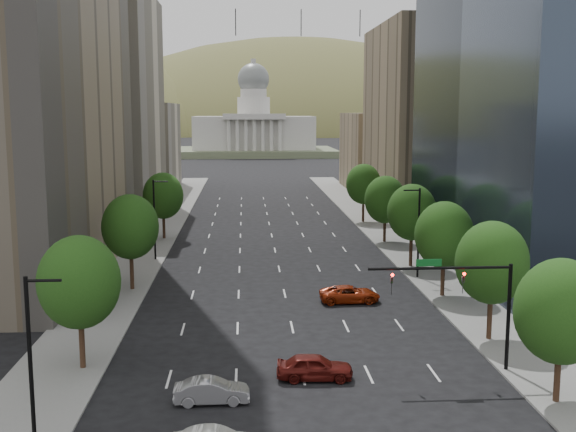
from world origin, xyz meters
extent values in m
cube|color=slate|center=(-15.50, 60.00, 0.07)|extent=(6.00, 200.00, 0.15)
cube|color=slate|center=(15.50, 60.00, 0.07)|extent=(6.00, 200.00, 0.15)
cube|color=beige|center=(-25.00, 103.00, 17.50)|extent=(14.00, 30.00, 35.00)
cube|color=beige|center=(-25.00, 136.00, 9.00)|extent=(14.00, 26.00, 18.00)
cube|color=#8C7759|center=(25.00, 100.00, 15.00)|extent=(14.00, 30.00, 30.00)
cube|color=#8C7759|center=(25.00, 133.00, 8.00)|extent=(14.00, 26.00, 16.00)
cylinder|color=#382316|center=(14.00, 25.00, 1.88)|extent=(0.36, 0.36, 3.75)
ellipsoid|color=#16380F|center=(14.00, 25.00, 5.40)|extent=(5.20, 5.20, 5.98)
cylinder|color=#382316|center=(14.00, 36.00, 2.00)|extent=(0.36, 0.36, 4.00)
ellipsoid|color=#16380F|center=(14.00, 36.00, 5.76)|extent=(5.20, 5.20, 5.98)
cylinder|color=#382316|center=(14.00, 48.00, 1.95)|extent=(0.36, 0.36, 3.90)
ellipsoid|color=#16380F|center=(14.00, 48.00, 5.62)|extent=(5.20, 5.20, 5.98)
cylinder|color=#382316|center=(14.00, 60.00, 2.05)|extent=(0.36, 0.36, 4.10)
ellipsoid|color=#16380F|center=(14.00, 60.00, 5.90)|extent=(5.20, 5.20, 5.98)
cylinder|color=#382316|center=(14.00, 74.00, 1.90)|extent=(0.36, 0.36, 3.80)
ellipsoid|color=#16380F|center=(14.00, 74.00, 5.47)|extent=(5.20, 5.20, 5.98)
cylinder|color=#382316|center=(14.00, 90.00, 2.00)|extent=(0.36, 0.36, 4.00)
ellipsoid|color=#16380F|center=(14.00, 90.00, 5.76)|extent=(5.20, 5.20, 5.98)
cylinder|color=#382316|center=(-14.00, 32.00, 2.00)|extent=(0.36, 0.36, 4.00)
ellipsoid|color=#16380F|center=(-14.00, 32.00, 5.76)|extent=(5.20, 5.20, 5.98)
cylinder|color=#382316|center=(-14.00, 52.00, 2.08)|extent=(0.36, 0.36, 4.15)
ellipsoid|color=#16380F|center=(-14.00, 52.00, 5.98)|extent=(5.20, 5.20, 5.98)
cylinder|color=#382316|center=(-14.00, 78.00, 1.98)|extent=(0.36, 0.36, 3.95)
ellipsoid|color=#16380F|center=(-14.00, 78.00, 5.69)|extent=(5.20, 5.20, 5.98)
cylinder|color=black|center=(13.50, 55.00, 4.50)|extent=(0.20, 0.20, 9.00)
cylinder|color=black|center=(12.70, 55.00, 8.80)|extent=(1.60, 0.14, 0.14)
cylinder|color=black|center=(-13.50, 20.00, 4.50)|extent=(0.20, 0.20, 9.00)
cylinder|color=black|center=(-12.70, 20.00, 8.80)|extent=(1.60, 0.14, 0.14)
cylinder|color=black|center=(-13.50, 65.00, 4.50)|extent=(0.20, 0.20, 9.00)
cylinder|color=black|center=(-12.70, 65.00, 8.80)|extent=(1.60, 0.14, 0.14)
cylinder|color=black|center=(13.00, 30.00, 3.50)|extent=(0.24, 0.24, 7.00)
cylinder|color=black|center=(8.50, 30.00, 6.80)|extent=(9.00, 0.18, 0.18)
imported|color=black|center=(10.00, 30.00, 6.25)|extent=(0.18, 0.22, 1.10)
imported|color=black|center=(5.50, 30.00, 6.25)|extent=(0.18, 0.22, 1.10)
sphere|color=#FF0C07|center=(10.00, 29.82, 6.45)|extent=(0.20, 0.20, 0.20)
sphere|color=#FF0C07|center=(5.50, 29.82, 6.45)|extent=(0.20, 0.20, 0.20)
cube|color=#0C591E|center=(7.80, 30.00, 7.15)|extent=(1.60, 0.06, 0.45)
cube|color=#596647|center=(0.00, 250.00, 1.25)|extent=(60.00, 40.00, 2.50)
cube|color=silver|center=(0.00, 250.00, 8.50)|extent=(44.00, 26.00, 12.00)
cube|color=silver|center=(0.00, 236.00, 14.50)|extent=(22.00, 4.00, 2.00)
cylinder|color=silver|center=(0.00, 250.00, 18.00)|extent=(12.00, 12.00, 7.00)
cylinder|color=silver|center=(0.00, 250.00, 23.00)|extent=(9.60, 9.60, 3.00)
sphere|color=slate|center=(0.00, 250.00, 28.10)|extent=(11.60, 11.60, 11.60)
cylinder|color=silver|center=(0.00, 250.00, 33.95)|extent=(1.80, 1.80, 2.50)
ellipsoid|color=olive|center=(-140.00, 560.00, -33.25)|extent=(380.00, 342.00, 190.00)
ellipsoid|color=olive|center=(40.00, 600.00, -42.00)|extent=(440.00, 396.00, 240.00)
ellipsoid|color=olive|center=(210.00, 640.00, -35.00)|extent=(360.00, 324.00, 200.00)
cylinder|color=black|center=(-10.00, 590.00, 90.00)|extent=(0.80, 0.80, 22.00)
cylinder|color=black|center=(45.00, 590.00, 90.00)|extent=(0.80, 0.80, 22.00)
cylinder|color=black|center=(95.00, 590.00, 90.00)|extent=(0.80, 0.80, 22.00)
imported|color=#54120E|center=(0.69, 29.43, 0.80)|extent=(4.81, 2.17, 1.60)
imported|color=#97979C|center=(-5.51, 26.29, 0.71)|extent=(4.32, 1.59, 1.41)
imported|color=maroon|center=(5.47, 46.73, 0.73)|extent=(5.30, 2.58, 1.45)
camera|label=1|loc=(-3.51, -11.50, 16.43)|focal=43.48mm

